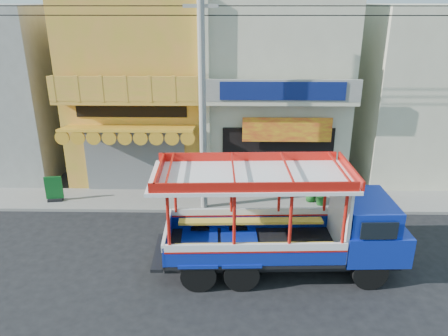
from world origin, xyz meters
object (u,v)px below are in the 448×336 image
object	(u,v)px
songthaew_truck	(298,222)
potted_plant_a	(264,181)
utility_pole	(206,83)
green_sign	(54,191)
potted_plant_b	(320,191)
potted_plant_c	(311,191)

from	to	relation	value
songthaew_truck	potted_plant_a	bearing A→B (deg)	96.39
utility_pole	green_sign	world-z (taller)	utility_pole
utility_pole	green_sign	distance (m)	7.71
utility_pole	songthaew_truck	world-z (taller)	utility_pole
green_sign	potted_plant_b	world-z (taller)	potted_plant_b
green_sign	potted_plant_c	size ratio (longest dim) A/B	1.20
songthaew_truck	potted_plant_c	distance (m)	4.95
potted_plant_b	potted_plant_c	distance (m)	0.43
songthaew_truck	potted_plant_c	xyz separation A→B (m)	(1.25, 4.66, -1.09)
songthaew_truck	potted_plant_c	world-z (taller)	songthaew_truck
green_sign	songthaew_truck	bearing A→B (deg)	-26.17
utility_pole	potted_plant_c	size ratio (longest dim) A/B	31.75
green_sign	potted_plant_a	xyz separation A→B (m)	(8.57, 0.87, 0.11)
green_sign	potted_plant_b	distance (m)	10.73
potted_plant_b	green_sign	bearing A→B (deg)	54.32
green_sign	potted_plant_a	bearing A→B (deg)	5.80
potted_plant_c	potted_plant_a	bearing A→B (deg)	-92.10
potted_plant_a	potted_plant_b	bearing A→B (deg)	-71.32
potted_plant_c	songthaew_truck	bearing A→B (deg)	4.07
potted_plant_b	songthaew_truck	bearing A→B (deg)	125.33
green_sign	potted_plant_b	bearing A→B (deg)	-0.59
utility_pole	potted_plant_b	size ratio (longest dim) A/B	25.77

